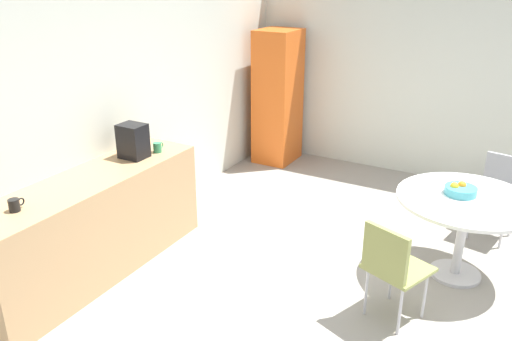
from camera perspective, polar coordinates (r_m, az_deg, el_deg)
name	(u,v)px	position (r m, az deg, el deg)	size (l,w,h in m)	color
ground_plane	(415,312)	(4.44, 17.21, -14.74)	(6.00, 6.00, 0.00)	#9E998E
wall_back	(117,106)	(5.20, -15.10, 6.89)	(6.00, 0.10, 2.60)	silver
wall_side_right	(489,81)	(6.72, 24.37, 9.00)	(0.10, 6.00, 2.60)	silver
counter_block	(93,226)	(4.75, -17.59, -5.89)	(2.25, 0.60, 0.90)	tan
locker_cabinet	(278,97)	(7.07, 2.42, 8.11)	(0.60, 0.50, 1.79)	orange
round_table	(465,212)	(4.73, 22.13, -4.26)	(1.16, 1.16, 0.76)	silver
chair_olive	(392,263)	(4.00, 14.77, -9.83)	(0.54, 0.54, 0.83)	silver
chair_gray	(499,187)	(5.66, 25.34, -1.65)	(0.49, 0.49, 0.83)	silver
fruit_bowl	(460,190)	(4.71, 21.68, -2.02)	(0.27, 0.27, 0.11)	teal
mug_white	(15,205)	(4.15, -25.16, -3.48)	(0.13, 0.08, 0.09)	black
mug_green	(158,147)	(5.02, -10.83, 2.53)	(0.13, 0.08, 0.09)	#338C59
coffee_maker	(133,141)	(4.89, -13.45, 3.19)	(0.20, 0.24, 0.32)	black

